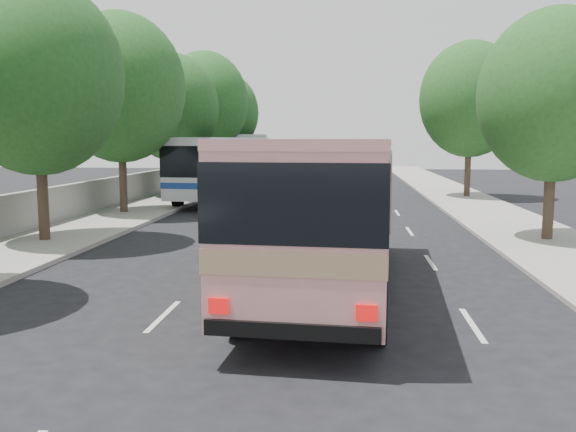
# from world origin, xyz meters

# --- Properties ---
(ground) EXTENTS (120.00, 120.00, 0.00)m
(ground) POSITION_xyz_m (0.00, 0.00, 0.00)
(ground) COLOR black
(ground) RESTS_ON ground
(sidewalk_left) EXTENTS (4.00, 90.00, 0.15)m
(sidewalk_left) POSITION_xyz_m (-8.50, 20.00, 0.07)
(sidewalk_left) COLOR #9E998E
(sidewalk_left) RESTS_ON ground
(sidewalk_right) EXTENTS (4.00, 90.00, 0.12)m
(sidewalk_right) POSITION_xyz_m (8.50, 20.00, 0.06)
(sidewalk_right) COLOR #9E998E
(sidewalk_right) RESTS_ON ground
(low_wall) EXTENTS (0.30, 90.00, 1.50)m
(low_wall) POSITION_xyz_m (-10.30, 20.00, 0.90)
(low_wall) COLOR #9E998E
(low_wall) RESTS_ON sidewalk_left
(tree_left_b) EXTENTS (5.70, 5.70, 8.88)m
(tree_left_b) POSITION_xyz_m (-8.42, 5.94, 5.82)
(tree_left_b) COLOR #38281E
(tree_left_b) RESTS_ON ground
(tree_left_c) EXTENTS (6.00, 6.00, 9.35)m
(tree_left_c) POSITION_xyz_m (-8.62, 13.94, 6.12)
(tree_left_c) COLOR #38281E
(tree_left_c) RESTS_ON ground
(tree_left_d) EXTENTS (5.52, 5.52, 8.60)m
(tree_left_d) POSITION_xyz_m (-8.52, 21.94, 5.63)
(tree_left_d) COLOR #38281E
(tree_left_d) RESTS_ON ground
(tree_left_e) EXTENTS (6.30, 6.30, 9.82)m
(tree_left_e) POSITION_xyz_m (-8.42, 29.94, 6.43)
(tree_left_e) COLOR #38281E
(tree_left_e) RESTS_ON ground
(tree_left_f) EXTENTS (5.88, 5.88, 9.16)m
(tree_left_f) POSITION_xyz_m (-8.62, 37.94, 6.00)
(tree_left_f) COLOR #38281E
(tree_left_f) RESTS_ON ground
(tree_right_near) EXTENTS (5.10, 5.10, 7.95)m
(tree_right_near) POSITION_xyz_m (8.78, 7.94, 5.20)
(tree_right_near) COLOR #38281E
(tree_right_near) RESTS_ON ground
(tree_right_far) EXTENTS (6.00, 6.00, 9.35)m
(tree_right_far) POSITION_xyz_m (9.08, 23.94, 6.12)
(tree_right_far) COLOR #38281E
(tree_right_far) RESTS_ON ground
(pink_bus) EXTENTS (3.61, 11.30, 3.55)m
(pink_bus) POSITION_xyz_m (1.36, 0.63, 2.21)
(pink_bus) COLOR tan
(pink_bus) RESTS_ON ground
(pink_taxi) EXTENTS (2.54, 5.17, 1.70)m
(pink_taxi) POSITION_xyz_m (0.24, 10.76, 0.85)
(pink_taxi) COLOR #FB1570
(pink_taxi) RESTS_ON ground
(white_pickup) EXTENTS (2.70, 5.31, 1.48)m
(white_pickup) POSITION_xyz_m (-2.82, 12.58, 0.74)
(white_pickup) COLOR white
(white_pickup) RESTS_ON ground
(tour_coach_front) EXTENTS (3.79, 12.33, 3.63)m
(tour_coach_front) POSITION_xyz_m (-5.35, 20.92, 2.19)
(tour_coach_front) COLOR silver
(tour_coach_front) RESTS_ON ground
(tour_coach_rear) EXTENTS (4.46, 13.26, 3.89)m
(tour_coach_rear) POSITION_xyz_m (-6.30, 36.70, 2.34)
(tour_coach_rear) COLOR silver
(tour_coach_rear) RESTS_ON ground
(taxi_roof_sign) EXTENTS (0.57, 0.24, 0.18)m
(taxi_roof_sign) POSITION_xyz_m (0.24, 10.76, 1.79)
(taxi_roof_sign) COLOR silver
(taxi_roof_sign) RESTS_ON pink_taxi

